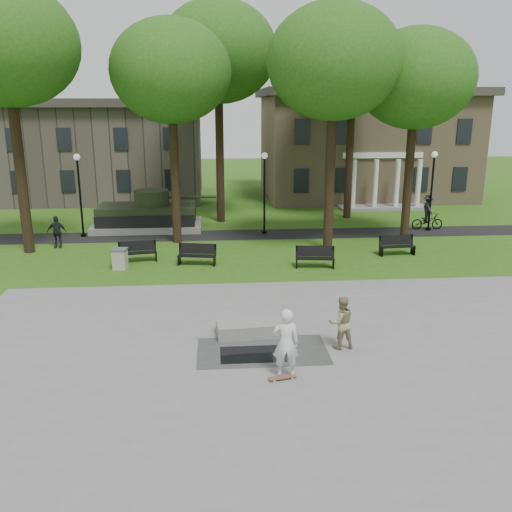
{
  "coord_description": "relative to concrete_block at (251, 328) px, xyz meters",
  "views": [
    {
      "loc": [
        -2.47,
        -18.85,
        7.29
      ],
      "look_at": [
        -0.79,
        2.29,
        1.4
      ],
      "focal_mm": 38.0,
      "sensor_mm": 36.0,
      "label": 1
    }
  ],
  "objects": [
    {
      "name": "puddle",
      "position": [
        0.07,
        -1.48,
        -0.22
      ],
      "size": [
        2.2,
        1.2,
        0.0
      ],
      "primitive_type": "cube",
      "color": "black",
      "rests_on": "plaza"
    },
    {
      "name": "footpath",
      "position": [
        1.34,
        14.4,
        -0.24
      ],
      "size": [
        44.0,
        2.6,
        0.01
      ],
      "primitive_type": "cube",
      "color": "black",
      "rests_on": "ground"
    },
    {
      "name": "park_bench_1",
      "position": [
        -1.97,
        8.43,
        0.28
      ],
      "size": [
        1.85,
        0.82,
        1.0
      ],
      "rotation": [
        0.0,
        0.0,
        -0.17
      ],
      "color": "black",
      "rests_on": "ground"
    },
    {
      "name": "tree_1",
      "position": [
        -3.16,
        12.9,
        8.71
      ],
      "size": [
        6.2,
        6.2,
        11.63
      ],
      "color": "black",
      "rests_on": "ground"
    },
    {
      "name": "tree_0",
      "position": [
        -10.66,
        11.4,
        9.78
      ],
      "size": [
        6.8,
        6.8,
        12.97
      ],
      "color": "black",
      "rests_on": "ground"
    },
    {
      "name": "building_right",
      "position": [
        11.34,
        28.39,
        4.1
      ],
      "size": [
        17.0,
        12.0,
        8.6
      ],
      "color": "#9E8460",
      "rests_on": "ground"
    },
    {
      "name": "lamp_right",
      "position": [
        11.84,
        14.7,
        2.55
      ],
      "size": [
        0.36,
        0.36,
        4.73
      ],
      "color": "black",
      "rests_on": "ground"
    },
    {
      "name": "plaza",
      "position": [
        1.34,
        -2.6,
        -0.23
      ],
      "size": [
        22.0,
        16.0,
        0.02
      ],
      "primitive_type": "cube",
      "color": "gray",
      "rests_on": "ground"
    },
    {
      "name": "tank_monument",
      "position": [
        -5.12,
        16.4,
        0.61
      ],
      "size": [
        7.45,
        3.4,
        2.4
      ],
      "color": "gray",
      "rests_on": "ground"
    },
    {
      "name": "skateboard",
      "position": [
        0.66,
        -3.09,
        -0.19
      ],
      "size": [
        0.8,
        0.37,
        0.07
      ],
      "primitive_type": "cube",
      "rotation": [
        0.0,
        0.0,
        0.22
      ],
      "color": "brown",
      "rests_on": "plaza"
    },
    {
      "name": "building_left",
      "position": [
        -9.66,
        28.9,
        3.35
      ],
      "size": [
        15.0,
        10.0,
        7.2
      ],
      "primitive_type": "cube",
      "color": "#4C443D",
      "rests_on": "ground"
    },
    {
      "name": "ground",
      "position": [
        1.34,
        2.4,
        -0.24
      ],
      "size": [
        120.0,
        120.0,
        0.0
      ],
      "primitive_type": "plane",
      "color": "#2A5313",
      "rests_on": "ground"
    },
    {
      "name": "park_bench_2",
      "position": [
        3.52,
        7.54,
        0.28
      ],
      "size": [
        1.84,
        0.75,
        1.0
      ],
      "rotation": [
        0.0,
        0.0,
        -0.13
      ],
      "color": "black",
      "rests_on": "ground"
    },
    {
      "name": "park_bench_3",
      "position": [
        8.08,
        9.4,
        0.28
      ],
      "size": [
        1.83,
        0.66,
        1.0
      ],
      "rotation": [
        0.0,
        0.0,
        0.07
      ],
      "color": "black",
      "rests_on": "ground"
    },
    {
      "name": "pedestrian_walker",
      "position": [
        -9.46,
        12.27,
        0.61
      ],
      "size": [
        1.02,
        0.46,
        1.71
      ],
      "primitive_type": "imported",
      "rotation": [
        0.0,
        0.0,
        -0.04
      ],
      "color": "black",
      "rests_on": "ground"
    },
    {
      "name": "tree_3",
      "position": [
        9.34,
        11.9,
        8.35
      ],
      "size": [
        6.0,
        6.0,
        11.19
      ],
      "color": "black",
      "rests_on": "ground"
    },
    {
      "name": "tree_4",
      "position": [
        -0.66,
        18.4,
        10.15
      ],
      "size": [
        7.2,
        7.2,
        13.5
      ],
      "color": "black",
      "rests_on": "ground"
    },
    {
      "name": "skateboarder",
      "position": [
        0.77,
        -2.9,
        0.77
      ],
      "size": [
        0.76,
        0.52,
        1.99
      ],
      "primitive_type": "imported",
      "rotation": [
        0.0,
        0.0,
        3.08
      ],
      "color": "silver",
      "rests_on": "plaza"
    },
    {
      "name": "friend_watching",
      "position": [
        2.71,
        -1.22,
        0.62
      ],
      "size": [
        0.91,
        0.76,
        1.69
      ],
      "primitive_type": "imported",
      "rotation": [
        0.0,
        0.0,
        3.3
      ],
      "color": "#92875E",
      "rests_on": "plaza"
    },
    {
      "name": "park_bench_0",
      "position": [
        -4.82,
        9.19,
        0.28
      ],
      "size": [
        1.85,
        0.84,
        1.0
      ],
      "rotation": [
        0.0,
        0.0,
        0.18
      ],
      "color": "black",
      "rests_on": "ground"
    },
    {
      "name": "tree_5",
      "position": [
        7.84,
        18.9,
        9.42
      ],
      "size": [
        6.4,
        6.4,
        12.44
      ],
      "color": "black",
      "rests_on": "ground"
    },
    {
      "name": "cyclist",
      "position": [
        11.85,
        14.96,
        0.63
      ],
      "size": [
        1.93,
        1.09,
        2.13
      ],
      "rotation": [
        0.0,
        0.0,
        1.58
      ],
      "color": "black",
      "rests_on": "ground"
    },
    {
      "name": "lamp_mid",
      "position": [
        1.84,
        14.7,
        2.55
      ],
      "size": [
        0.36,
        0.36,
        4.73
      ],
      "color": "black",
      "rests_on": "ground"
    },
    {
      "name": "trash_bin",
      "position": [
        -5.5,
        8.03,
        0.24
      ],
      "size": [
        0.73,
        0.73,
        0.96
      ],
      "rotation": [
        0.0,
        0.0,
        -0.11
      ],
      "color": "#AAA38C",
      "rests_on": "ground"
    },
    {
      "name": "concrete_block",
      "position": [
        0.0,
        0.0,
        0.0
      ],
      "size": [
        2.27,
        1.16,
        0.45
      ],
      "primitive_type": "cube",
      "rotation": [
        0.0,
        0.0,
        0.07
      ],
      "color": "gray",
      "rests_on": "plaza"
    },
    {
      "name": "tree_2",
      "position": [
        4.84,
        10.9,
        9.07
      ],
      "size": [
        6.6,
        6.6,
        12.16
      ],
      "color": "black",
      "rests_on": "ground"
    },
    {
      "name": "lamp_left",
      "position": [
        -8.66,
        14.7,
        2.55
      ],
      "size": [
        0.36,
        0.36,
        4.73
      ],
      "color": "black",
      "rests_on": "ground"
    }
  ]
}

